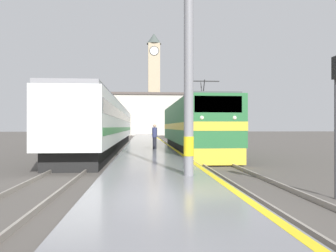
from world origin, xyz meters
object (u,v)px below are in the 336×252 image
person_on_platform (155,136)px  clock_tower (154,81)px  locomotive_train (192,127)px  catenary_mast (191,33)px  passenger_train (108,125)px

person_on_platform → clock_tower: size_ratio=0.06×
locomotive_train → person_on_platform: locomotive_train is taller
catenary_mast → clock_tower: clock_tower is taller
locomotive_train → person_on_platform: 3.20m
catenary_mast → clock_tower: bearing=88.8°
passenger_train → clock_tower: 57.89m
locomotive_train → catenary_mast: (-2.15, -13.51, 2.92)m
person_on_platform → passenger_train: bearing=118.0°
catenary_mast → person_on_platform: catenary_mast is taller
catenary_mast → clock_tower: 76.31m
passenger_train → locomotive_train: bearing=-41.4°
locomotive_train → catenary_mast: catenary_mast is taller
passenger_train → clock_tower: (6.19, 56.33, 11.83)m
locomotive_train → clock_tower: bearing=90.5°
locomotive_train → person_on_platform: bearing=-152.9°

